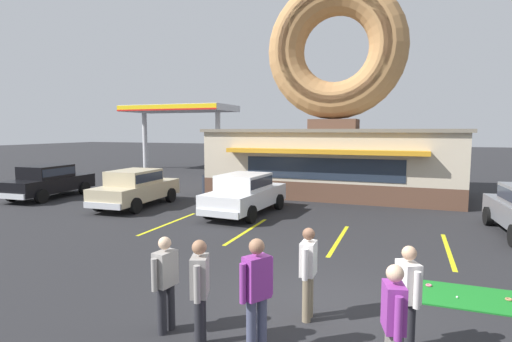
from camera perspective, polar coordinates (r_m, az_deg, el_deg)
ground_plane at (r=7.79m, az=9.12°, el=-19.37°), size 160.00×160.00×0.00m
donut_shop_building at (r=21.17m, az=11.06°, el=6.94°), size 12.30×6.75×10.96m
putting_mat at (r=9.42m, az=32.53°, el=-15.58°), size 3.33×1.30×0.03m
mini_donut_mid_left at (r=9.48m, az=32.39°, el=-15.21°), size 0.13×0.13×0.04m
mini_donut_mid_centre at (r=9.50m, az=23.45°, el=-14.73°), size 0.13×0.13×0.04m
golf_ball at (r=9.11m, az=26.79°, el=-15.78°), size 0.04×0.04×0.04m
car_champagne at (r=18.05m, az=-16.81°, el=-2.14°), size 2.14×4.63×1.60m
car_white at (r=15.73m, az=-1.59°, el=-3.04°), size 2.20×4.66×1.60m
car_black at (r=21.95m, az=-27.53°, el=-1.16°), size 2.17×4.65×1.60m
pedestrian_blue_sweater_man at (r=6.57m, az=20.84°, el=-16.10°), size 0.39×0.54×1.63m
pedestrian_hooded_kid at (r=6.09m, az=0.10°, el=-16.69°), size 0.40×0.52×1.76m
pedestrian_leather_jacket_man at (r=5.63m, az=19.01°, el=-19.69°), size 0.33×0.58×1.65m
pedestrian_clipboard_woman at (r=6.33m, az=-8.02°, el=-16.28°), size 0.35×0.57×1.68m
pedestrian_beanie_man at (r=7.20m, az=7.47°, el=-13.73°), size 0.24×0.60×1.64m
pedestrian_crossing_woman at (r=6.91m, az=-12.80°, el=-14.91°), size 0.30×0.59×1.60m
trash_bin at (r=21.01m, az=-6.97°, el=-1.85°), size 0.57×0.57×0.97m
gas_station_canopy at (r=33.86m, az=-10.89°, el=8.41°), size 9.00×4.46×5.30m
parking_stripe_far_left at (r=14.64m, az=-12.33°, el=-7.32°), size 0.12×3.60×0.01m
parking_stripe_left at (r=13.28m, az=-1.29°, el=-8.55°), size 0.12×3.60×0.01m
parking_stripe_mid_left at (r=12.50m, az=11.75°, el=-9.60°), size 0.12×3.60×0.01m
parking_stripe_centre at (r=12.42m, az=25.76°, el=-10.17°), size 0.12×3.60×0.01m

